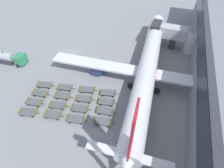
{
  "coord_description": "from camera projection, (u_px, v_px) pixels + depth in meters",
  "views": [
    {
      "loc": [
        22.77,
        -32.58,
        27.39
      ],
      "look_at": [
        14.35,
        -7.98,
        1.0
      ],
      "focal_mm": 28.0,
      "sensor_mm": 36.0,
      "label": 1
    }
  ],
  "objects": [
    {
      "name": "ground_plane",
      "position": [
        71.0,
        54.0,
        46.32
      ],
      "size": [
        500.0,
        500.0,
        0.0
      ],
      "primitive_type": "plane",
      "color": "gray"
    },
    {
      "name": "jet_bridge",
      "position": [
        181.0,
        37.0,
        45.75
      ],
      "size": [
        13.85,
        5.16,
        6.12
      ],
      "color": "#B2B5BA",
      "rests_on": "ground_plane"
    },
    {
      "name": "airplane",
      "position": [
        147.0,
        68.0,
        37.14
      ],
      "size": [
        42.7,
        46.43,
        14.38
      ],
      "color": "silver",
      "rests_on": "ground_plane"
    },
    {
      "name": "fuel_tanker_primary",
      "position": [
        9.0,
        58.0,
        43.08
      ],
      "size": [
        8.29,
        3.77,
        2.83
      ],
      "color": "#2D8C5B",
      "rests_on": "ground_plane"
    },
    {
      "name": "baggage_dolly_row_near_col_a",
      "position": [
        28.0,
        112.0,
        32.61
      ],
      "size": [
        3.85,
        2.23,
        0.92
      ],
      "color": "#515459",
      "rests_on": "ground_plane"
    },
    {
      "name": "baggage_dolly_row_near_col_b",
      "position": [
        53.0,
        115.0,
        32.2
      ],
      "size": [
        3.85,
        2.09,
        0.92
      ],
      "color": "#515459",
      "rests_on": "ground_plane"
    },
    {
      "name": "baggage_dolly_row_near_col_c",
      "position": [
        76.0,
        119.0,
        31.54
      ],
      "size": [
        3.85,
        2.16,
        0.92
      ],
      "color": "#515459",
      "rests_on": "ground_plane"
    },
    {
      "name": "baggage_dolly_row_near_col_d",
      "position": [
        103.0,
        121.0,
        31.18
      ],
      "size": [
        3.85,
        2.1,
        0.92
      ],
      "color": "#515459",
      "rests_on": "ground_plane"
    },
    {
      "name": "baggage_dolly_row_mid_a_col_a",
      "position": [
        34.0,
        102.0,
        34.28
      ],
      "size": [
        3.84,
        1.99,
        0.92
      ],
      "color": "#515459",
      "rests_on": "ground_plane"
    },
    {
      "name": "baggage_dolly_row_mid_a_col_b",
      "position": [
        58.0,
        105.0,
        33.76
      ],
      "size": [
        3.85,
        2.2,
        0.92
      ],
      "color": "#515459",
      "rests_on": "ground_plane"
    },
    {
      "name": "baggage_dolly_row_mid_a_col_c",
      "position": [
        80.0,
        108.0,
        33.2
      ],
      "size": [
        3.85,
        2.09,
        0.92
      ],
      "color": "#515459",
      "rests_on": "ground_plane"
    },
    {
      "name": "baggage_dolly_row_mid_a_col_d",
      "position": [
        105.0,
        111.0,
        32.8
      ],
      "size": [
        3.83,
        1.99,
        0.92
      ],
      "color": "#515459",
      "rests_on": "ground_plane"
    },
    {
      "name": "baggage_dolly_row_mid_b_col_a",
      "position": [
        40.0,
        93.0,
        35.94
      ],
      "size": [
        3.84,
        2.0,
        0.92
      ],
      "color": "#515459",
      "rests_on": "ground_plane"
    },
    {
      "name": "baggage_dolly_row_mid_b_col_b",
      "position": [
        63.0,
        96.0,
        35.45
      ],
      "size": [
        3.84,
        2.02,
        0.92
      ],
      "color": "#515459",
      "rests_on": "ground_plane"
    },
    {
      "name": "baggage_dolly_row_mid_b_col_c",
      "position": [
        85.0,
        99.0,
        34.89
      ],
      "size": [
        3.85,
        2.13,
        0.92
      ],
      "color": "#515459",
      "rests_on": "ground_plane"
    },
    {
      "name": "baggage_dolly_row_mid_b_col_d",
      "position": [
        107.0,
        102.0,
        34.34
      ],
      "size": [
        3.85,
        2.16,
        0.92
      ],
      "color": "#515459",
      "rests_on": "ground_plane"
    },
    {
      "name": "baggage_dolly_row_far_col_a",
      "position": [
        45.0,
        85.0,
        37.64
      ],
      "size": [
        3.85,
        2.25,
        0.92
      ],
      "color": "#515459",
      "rests_on": "ground_plane"
    },
    {
      "name": "baggage_dolly_row_far_col_b",
      "position": [
        65.0,
        87.0,
        37.09
      ],
      "size": [
        3.85,
        2.15,
        0.92
      ],
      "color": "#515459",
      "rests_on": "ground_plane"
    },
    {
      "name": "baggage_dolly_row_far_col_c",
      "position": [
        87.0,
        90.0,
        36.63
      ],
      "size": [
        3.85,
        2.25,
        0.92
      ],
      "color": "#515459",
      "rests_on": "ground_plane"
    },
    {
      "name": "baggage_dolly_row_far_col_d",
      "position": [
        108.0,
        93.0,
        36.01
      ],
      "size": [
        3.85,
        2.27,
        0.92
      ],
      "color": "#515459",
      "rests_on": "ground_plane"
    }
  ]
}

